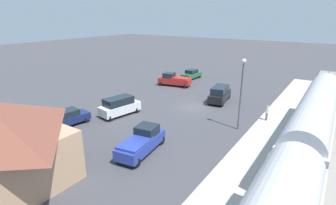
{
  "coord_description": "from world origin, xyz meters",
  "views": [
    {
      "loc": [
        -15.05,
        28.47,
        11.36
      ],
      "look_at": [
        2.08,
        2.85,
        1.0
      ],
      "focal_mm": 27.93,
      "sensor_mm": 36.0,
      "label": 1
    }
  ],
  "objects_px": {
    "pedestrian_on_platform": "(267,112)",
    "suv_black": "(220,94)",
    "pickup_red": "(174,80)",
    "sedan_green": "(192,74)",
    "suv_white": "(119,106)",
    "light_pole_near_platform": "(242,86)",
    "sedan_navy": "(68,118)",
    "pickup_blue": "(142,141)"
  },
  "relations": [
    {
      "from": "pedestrian_on_platform",
      "to": "suv_black",
      "type": "relative_size",
      "value": 0.33
    },
    {
      "from": "pickup_red",
      "to": "sedan_green",
      "type": "distance_m",
      "value": 6.04
    },
    {
      "from": "pickup_red",
      "to": "suv_white",
      "type": "relative_size",
      "value": 1.1
    },
    {
      "from": "light_pole_near_platform",
      "to": "pickup_red",
      "type": "bearing_deg",
      "value": -36.66
    },
    {
      "from": "suv_white",
      "to": "light_pole_near_platform",
      "type": "relative_size",
      "value": 0.7
    },
    {
      "from": "suv_white",
      "to": "sedan_navy",
      "type": "distance_m",
      "value": 5.89
    },
    {
      "from": "pickup_red",
      "to": "sedan_green",
      "type": "bearing_deg",
      "value": -90.08
    },
    {
      "from": "sedan_navy",
      "to": "pickup_blue",
      "type": "bearing_deg",
      "value": 179.2
    },
    {
      "from": "pedestrian_on_platform",
      "to": "pickup_blue",
      "type": "relative_size",
      "value": 0.3
    },
    {
      "from": "light_pole_near_platform",
      "to": "sedan_navy",
      "type": "bearing_deg",
      "value": 30.52
    },
    {
      "from": "suv_black",
      "to": "sedan_navy",
      "type": "bearing_deg",
      "value": 57.92
    },
    {
      "from": "pickup_blue",
      "to": "light_pole_near_platform",
      "type": "bearing_deg",
      "value": -119.34
    },
    {
      "from": "sedan_navy",
      "to": "pedestrian_on_platform",
      "type": "bearing_deg",
      "value": -144.41
    },
    {
      "from": "pickup_red",
      "to": "light_pole_near_platform",
      "type": "distance_m",
      "value": 19.13
    },
    {
      "from": "pedestrian_on_platform",
      "to": "light_pole_near_platform",
      "type": "xyz_separation_m",
      "value": [
        2.0,
        3.4,
        3.39
      ]
    },
    {
      "from": "pickup_red",
      "to": "suv_white",
      "type": "xyz_separation_m",
      "value": [
        -1.96,
        15.09,
        0.12
      ]
    },
    {
      "from": "suv_white",
      "to": "sedan_green",
      "type": "relative_size",
      "value": 1.12
    },
    {
      "from": "sedan_green",
      "to": "sedan_navy",
      "type": "xyz_separation_m",
      "value": [
        0.55,
        26.45,
        0.0
      ]
    },
    {
      "from": "suv_white",
      "to": "sedan_green",
      "type": "distance_m",
      "value": 21.22
    },
    {
      "from": "sedan_navy",
      "to": "light_pole_near_platform",
      "type": "height_order",
      "value": "light_pole_near_platform"
    },
    {
      "from": "pickup_red",
      "to": "suv_black",
      "type": "bearing_deg",
      "value": 158.63
    },
    {
      "from": "suv_black",
      "to": "pedestrian_on_platform",
      "type": "bearing_deg",
      "value": 151.25
    },
    {
      "from": "pedestrian_on_platform",
      "to": "sedan_green",
      "type": "height_order",
      "value": "pedestrian_on_platform"
    },
    {
      "from": "pedestrian_on_platform",
      "to": "light_pole_near_platform",
      "type": "bearing_deg",
      "value": 59.51
    },
    {
      "from": "suv_white",
      "to": "light_pole_near_platform",
      "type": "xyz_separation_m",
      "value": [
        -13.11,
        -3.88,
        3.52
      ]
    },
    {
      "from": "pickup_blue",
      "to": "light_pole_near_platform",
      "type": "height_order",
      "value": "light_pole_near_platform"
    },
    {
      "from": "suv_white",
      "to": "pickup_blue",
      "type": "relative_size",
      "value": 0.92
    },
    {
      "from": "pedestrian_on_platform",
      "to": "pickup_red",
      "type": "relative_size",
      "value": 0.3
    },
    {
      "from": "pickup_blue",
      "to": "sedan_navy",
      "type": "bearing_deg",
      "value": -0.8
    },
    {
      "from": "suv_black",
      "to": "pickup_blue",
      "type": "bearing_deg",
      "value": 89.9
    },
    {
      "from": "pickup_red",
      "to": "pickup_blue",
      "type": "relative_size",
      "value": 1.01
    },
    {
      "from": "light_pole_near_platform",
      "to": "sedan_green",
      "type": "bearing_deg",
      "value": -48.88
    },
    {
      "from": "sedan_green",
      "to": "pickup_blue",
      "type": "relative_size",
      "value": 0.82
    },
    {
      "from": "sedan_green",
      "to": "pickup_blue",
      "type": "bearing_deg",
      "value": 110.24
    },
    {
      "from": "suv_white",
      "to": "light_pole_near_platform",
      "type": "height_order",
      "value": "light_pole_near_platform"
    },
    {
      "from": "pedestrian_on_platform",
      "to": "suv_white",
      "type": "relative_size",
      "value": 0.33
    },
    {
      "from": "suv_black",
      "to": "suv_white",
      "type": "height_order",
      "value": "same"
    },
    {
      "from": "pickup_red",
      "to": "sedan_navy",
      "type": "distance_m",
      "value": 20.42
    },
    {
      "from": "pickup_blue",
      "to": "light_pole_near_platform",
      "type": "xyz_separation_m",
      "value": [
        -5.25,
        -9.35,
        3.64
      ]
    },
    {
      "from": "sedan_navy",
      "to": "light_pole_near_platform",
      "type": "xyz_separation_m",
      "value": [
        -15.6,
        -9.2,
        3.79
      ]
    },
    {
      "from": "suv_black",
      "to": "pickup_blue",
      "type": "height_order",
      "value": "suv_black"
    },
    {
      "from": "pickup_red",
      "to": "sedan_navy",
      "type": "height_order",
      "value": "pickup_red"
    }
  ]
}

